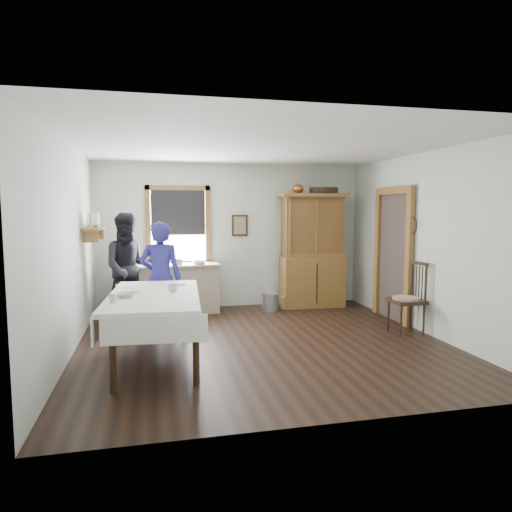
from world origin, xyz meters
name	(u,v)px	position (x,y,z in m)	size (l,w,h in m)	color
room	(263,246)	(0.00, 0.00, 1.35)	(5.01, 5.01, 2.70)	black
window	(178,222)	(-1.00, 2.46, 1.62)	(1.18, 0.07, 1.48)	white
doorway	(393,251)	(2.46, 0.85, 1.16)	(0.09, 1.14, 2.22)	#443830
wall_shelf	(94,227)	(-2.37, 1.54, 1.57)	(0.24, 1.00, 0.44)	brown
framed_picture	(240,225)	(0.15, 2.46, 1.55)	(0.30, 0.04, 0.40)	#301E10
rug_beater	(412,218)	(2.45, 0.30, 1.72)	(0.27, 0.27, 0.01)	black
work_counter	(176,289)	(-1.09, 2.11, 0.44)	(1.54, 0.58, 0.88)	tan
china_hutch	(312,250)	(1.49, 2.14, 1.07)	(1.26, 0.60, 2.15)	brown
dining_table	(155,328)	(-1.47, -0.48, 0.42)	(1.10, 2.09, 0.83)	white
spindle_chair	(406,297)	(2.22, 0.01, 0.54)	(0.50, 0.50, 1.08)	#301E10
pail	(270,302)	(0.61, 1.92, 0.16)	(0.30, 0.30, 0.32)	#9B9DA3
wicker_basket	(291,302)	(1.05, 2.06, 0.11)	(0.38, 0.27, 0.22)	#997445
woman_blue	(161,283)	(-1.37, 0.74, 0.78)	(0.57, 0.37, 1.56)	navy
figure_dark	(130,272)	(-1.85, 1.60, 0.83)	(0.81, 0.63, 1.67)	black
table_cup_a	(173,288)	(-1.23, -0.36, 0.88)	(0.12, 0.12, 0.10)	silver
table_cup_b	(112,299)	(-1.91, -0.90, 0.88)	(0.09, 0.09, 0.09)	silver
table_bowl	(125,295)	(-1.79, -0.62, 0.86)	(0.22, 0.22, 0.06)	silver
counter_book	(193,263)	(-0.77, 2.07, 0.89)	(0.16, 0.22, 0.02)	#7C6F52
counter_bowl	(199,262)	(-0.68, 2.02, 0.91)	(0.20, 0.20, 0.06)	silver
shelf_bowl	(94,226)	(-2.37, 1.55, 1.60)	(0.22, 0.22, 0.05)	silver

